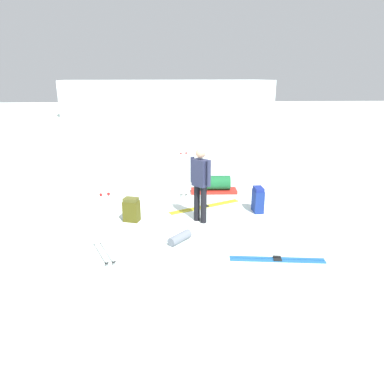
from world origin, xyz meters
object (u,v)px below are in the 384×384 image
object	(u,v)px
ski_pair_far	(205,207)
ski_poles_planted_far	(107,227)
backpack_bright	(131,210)
backpack_large_dark	(258,200)
skier_standing	(200,181)
sleeping_mat_rolled	(180,238)
gear_sled	(214,185)
ski_poles_planted_near	(184,172)
ski_pair_near	(277,259)

from	to	relation	value
ski_pair_far	ski_poles_planted_far	size ratio (longest dim) A/B	1.39
backpack_bright	ski_poles_planted_far	distance (m)	2.09
backpack_large_dark	ski_poles_planted_far	distance (m)	4.04
skier_standing	backpack_large_dark	bearing A→B (deg)	19.59
ski_poles_planted_far	sleeping_mat_rolled	size ratio (longest dim) A/B	2.45
gear_sled	ski_poles_planted_far	bearing A→B (deg)	-120.00
backpack_large_dark	ski_poles_planted_near	distance (m)	2.20
ski_poles_planted_near	ski_pair_near	bearing A→B (deg)	-67.22
ski_poles_planted_far	sleeping_mat_rolled	bearing A→B (deg)	34.76
ski_pair_near	sleeping_mat_rolled	bearing A→B (deg)	153.76
ski_pair_near	ski_poles_planted_far	distance (m)	3.08
skier_standing	backpack_large_dark	distance (m)	1.68
ski_poles_planted_far	ski_pair_far	bearing A→B (deg)	55.39
backpack_bright	ski_poles_planted_far	world-z (taller)	ski_poles_planted_far
ski_poles_planted_far	gear_sled	world-z (taller)	ski_poles_planted_far
backpack_large_dark	ski_poles_planted_near	size ratio (longest dim) A/B	0.51
skier_standing	ski_pair_far	world-z (taller)	skier_standing
ski_pair_near	sleeping_mat_rolled	size ratio (longest dim) A/B	3.12
ski_poles_planted_near	sleeping_mat_rolled	xyz separation A→B (m)	(-0.19, -2.83, -0.60)
ski_pair_far	ski_poles_planted_near	distance (m)	1.21
gear_sled	ski_pair_near	bearing A→B (deg)	-80.45
ski_poles_planted_near	sleeping_mat_rolled	world-z (taller)	ski_poles_planted_near
ski_pair_near	gear_sled	world-z (taller)	gear_sled
ski_pair_near	backpack_bright	bearing A→B (deg)	144.32
ski_poles_planted_near	gear_sled	xyz separation A→B (m)	(0.87, 0.32, -0.47)
backpack_bright	sleeping_mat_rolled	size ratio (longest dim) A/B	1.01
ski_pair_near	ski_pair_far	bearing A→B (deg)	110.21
backpack_bright	ski_poles_planted_far	size ratio (longest dim) A/B	0.41
backpack_bright	ski_poles_planted_near	bearing A→B (deg)	52.86
skier_standing	backpack_bright	distance (m)	1.71
gear_sled	ski_pair_far	bearing A→B (deg)	-107.11
backpack_large_dark	gear_sled	xyz separation A→B (m)	(-0.89, 1.59, -0.08)
ski_poles_planted_near	sleeping_mat_rolled	distance (m)	2.90
backpack_bright	gear_sled	distance (m)	2.92
ski_pair_far	skier_standing	bearing A→B (deg)	-102.65
skier_standing	sleeping_mat_rolled	distance (m)	1.44
ski_poles_planted_near	gear_sled	world-z (taller)	ski_poles_planted_near
backpack_large_dark	ski_pair_far	bearing A→B (deg)	162.14
gear_sled	ski_poles_planted_near	bearing A→B (deg)	-159.99
backpack_bright	sleeping_mat_rolled	bearing A→B (deg)	-47.31
skier_standing	ski_poles_planted_far	world-z (taller)	skier_standing
ski_pair_far	backpack_large_dark	size ratio (longest dim) A/B	2.97
ski_pair_far	gear_sled	bearing A→B (deg)	72.89
ski_pair_near	backpack_bright	world-z (taller)	backpack_bright
ski_pair_far	sleeping_mat_rolled	world-z (taller)	sleeping_mat_rolled
backpack_bright	sleeping_mat_rolled	world-z (taller)	backpack_bright
skier_standing	gear_sled	bearing A→B (deg)	74.82
ski_pair_far	sleeping_mat_rolled	xyz separation A→B (m)	(-0.70, -1.96, 0.08)
ski_pair_near	ski_poles_planted_near	distance (m)	4.05
ski_pair_near	ski_poles_planted_far	size ratio (longest dim) A/B	1.27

